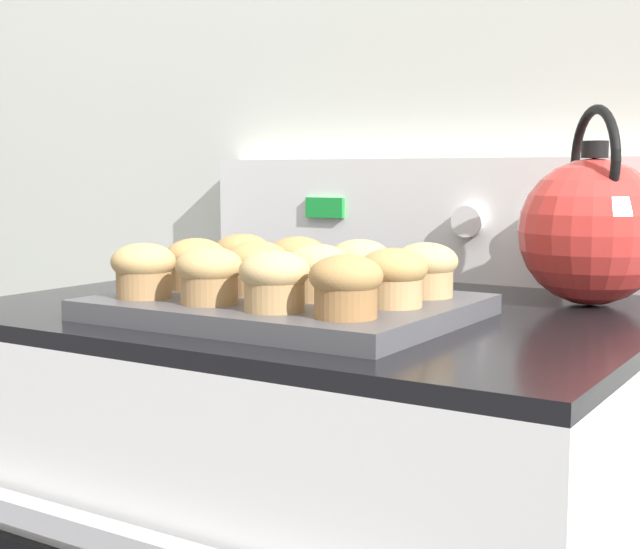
{
  "coord_description": "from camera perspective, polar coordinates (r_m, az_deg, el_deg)",
  "views": [
    {
      "loc": [
        0.56,
        -0.58,
        1.08
      ],
      "look_at": [
        0.07,
        0.21,
        0.97
      ],
      "focal_mm": 50.0,
      "sensor_mm": 36.0,
      "label": 1
    }
  ],
  "objects": [
    {
      "name": "wall_back",
      "position": [
        1.39,
        8.34,
        11.42
      ],
      "size": [
        8.0,
        0.05,
        2.4
      ],
      "color": "silver",
      "rests_on": "ground_plane"
    },
    {
      "name": "control_panel",
      "position": [
        1.33,
        7.36,
        3.55
      ],
      "size": [
        0.76,
        0.07,
        0.18
      ],
      "color": "white",
      "rests_on": "stove_range"
    },
    {
      "name": "muffin_pan",
      "position": [
        0.98,
        -2.13,
        -2.09
      ],
      "size": [
        0.38,
        0.3,
        0.02
      ],
      "color": "#4C4C51",
      "rests_on": "stove_range"
    },
    {
      "name": "muffin_r0_c0",
      "position": [
        0.98,
        -11.23,
        0.33
      ],
      "size": [
        0.07,
        0.07,
        0.06
      ],
      "color": "#A37A4C",
      "rests_on": "muffin_pan"
    },
    {
      "name": "muffin_r0_c1",
      "position": [
        0.93,
        -7.11,
        0.03
      ],
      "size": [
        0.07,
        0.07,
        0.06
      ],
      "color": "#A37A4C",
      "rests_on": "muffin_pan"
    },
    {
      "name": "muffin_r0_c2",
      "position": [
        0.87,
        -2.93,
        -0.33
      ],
      "size": [
        0.07,
        0.07,
        0.06
      ],
      "color": "tan",
      "rests_on": "muffin_pan"
    },
    {
      "name": "muffin_r0_c3",
      "position": [
        0.83,
        1.67,
        -0.67
      ],
      "size": [
        0.07,
        0.07,
        0.06
      ],
      "color": "olive",
      "rests_on": "muffin_pan"
    },
    {
      "name": "muffin_r1_c0",
      "position": [
        1.05,
        -7.94,
        0.75
      ],
      "size": [
        0.07,
        0.07,
        0.06
      ],
      "color": "olive",
      "rests_on": "muffin_pan"
    },
    {
      "name": "muffin_r1_c1",
      "position": [
        0.99,
        -4.03,
        0.5
      ],
      "size": [
        0.07,
        0.07,
        0.06
      ],
      "color": "tan",
      "rests_on": "muffin_pan"
    },
    {
      "name": "muffin_r1_c2",
      "position": [
        0.95,
        -0.12,
        0.22
      ],
      "size": [
        0.07,
        0.07,
        0.06
      ],
      "color": "tan",
      "rests_on": "muffin_pan"
    },
    {
      "name": "muffin_r1_c3",
      "position": [
        0.9,
        4.7,
        -0.12
      ],
      "size": [
        0.07,
        0.07,
        0.06
      ],
      "color": "tan",
      "rests_on": "muffin_pan"
    },
    {
      "name": "muffin_r2_c0",
      "position": [
        1.11,
        -4.99,
        1.14
      ],
      "size": [
        0.07,
        0.07,
        0.06
      ],
      "color": "tan",
      "rests_on": "muffin_pan"
    },
    {
      "name": "muffin_r2_c1",
      "position": [
        1.06,
        -1.46,
        0.9
      ],
      "size": [
        0.07,
        0.07,
        0.06
      ],
      "color": "tan",
      "rests_on": "muffin_pan"
    },
    {
      "name": "muffin_r2_c2",
      "position": [
        1.02,
        2.56,
        0.66
      ],
      "size": [
        0.07,
        0.07,
        0.06
      ],
      "color": "tan",
      "rests_on": "muffin_pan"
    },
    {
      "name": "muffin_r2_c3",
      "position": [
        0.98,
        6.79,
        0.38
      ],
      "size": [
        0.07,
        0.07,
        0.06
      ],
      "color": "tan",
      "rests_on": "muffin_pan"
    },
    {
      "name": "tea_kettle",
      "position": [
        1.11,
        17.0,
        2.81
      ],
      "size": [
        0.17,
        0.19,
        0.24
      ],
      "color": "red",
      "rests_on": "stove_range"
    }
  ]
}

